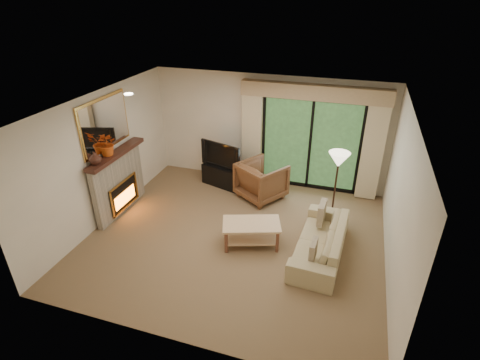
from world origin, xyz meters
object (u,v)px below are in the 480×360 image
(media_console, at_px, (224,175))
(sofa, at_px, (320,240))
(coffee_table, at_px, (251,234))
(armchair, at_px, (261,180))

(media_console, height_order, sofa, sofa)
(sofa, relative_size, coffee_table, 1.91)
(armchair, distance_m, sofa, 2.25)
(media_console, distance_m, armchair, 1.08)
(media_console, xyz_separation_m, coffee_table, (1.30, -2.07, -0.01))
(sofa, height_order, coffee_table, sofa)
(sofa, bearing_deg, coffee_table, -81.59)
(media_console, distance_m, coffee_table, 2.44)
(media_console, height_order, armchair, armchair)
(media_console, height_order, coffee_table, media_console)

